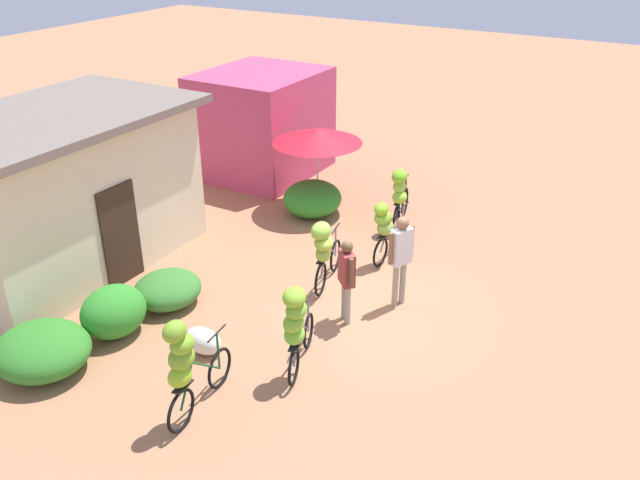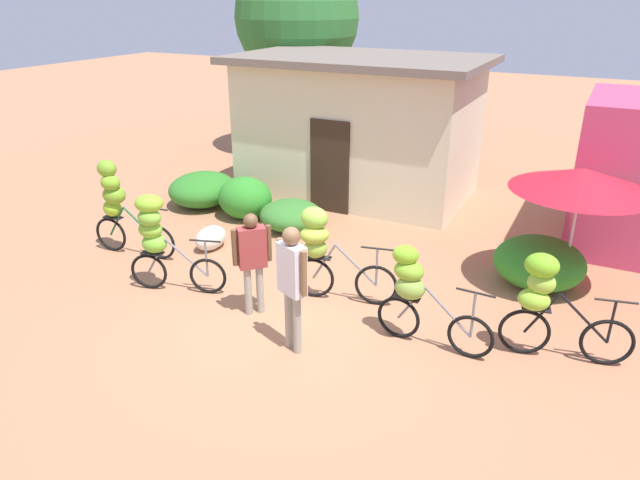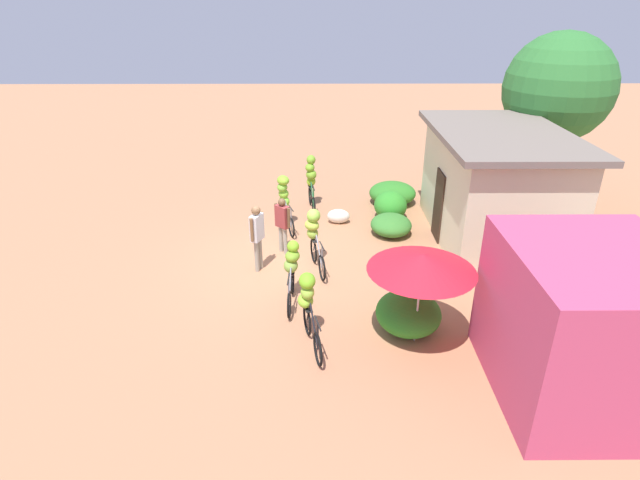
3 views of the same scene
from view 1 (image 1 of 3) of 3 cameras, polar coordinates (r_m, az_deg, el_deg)
ground_plane at (r=12.50m, az=3.40°, el=-5.55°), size 60.00×60.00×0.00m
building_low at (r=14.18m, az=-21.27°, el=3.89°), size 5.54×3.51×3.14m
shop_pink at (r=18.34m, az=-4.97°, el=9.88°), size 3.20×2.80×2.74m
hedge_bush_front_left at (r=11.56m, az=-22.60°, el=-8.66°), size 1.46×1.57×0.73m
hedge_bush_front_right at (r=12.01m, az=-17.18°, el=-5.84°), size 1.17×1.03×0.88m
hedge_bush_mid at (r=12.69m, az=-12.87°, el=-4.12°), size 1.29×1.21×0.60m
hedge_bush_by_door at (r=15.88m, az=-0.66°, el=3.55°), size 1.44×1.37×0.82m
market_umbrella at (r=15.75m, az=-0.22°, el=8.90°), size 2.12×2.12×2.02m
bicycle_leftmost at (r=9.58m, az=-11.42°, el=-10.13°), size 1.69×0.40×1.74m
bicycle_near_pile at (r=10.25m, az=-2.05°, el=-7.08°), size 1.53×0.61×1.61m
bicycle_center_loaded at (r=12.48m, az=0.35°, el=-0.70°), size 1.62×0.61×1.50m
bicycle_by_shop at (r=13.63m, az=5.64°, el=1.18°), size 1.62×0.41×1.38m
bicycle_rightmost at (r=15.10m, az=6.83°, el=3.97°), size 1.64×0.51×1.47m
produce_sack at (r=11.32m, az=-9.93°, el=-8.46°), size 0.49×0.73×0.44m
person_vendor at (r=11.55m, az=2.28°, el=-2.86°), size 0.43×0.44×1.59m
person_bystander at (r=12.06m, az=6.91°, el=-0.98°), size 0.54×0.34×1.77m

